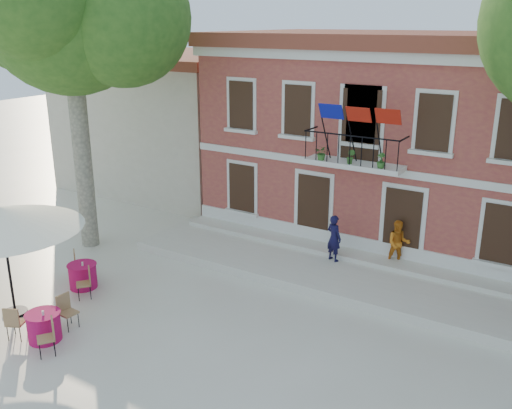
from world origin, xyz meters
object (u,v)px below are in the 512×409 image
object	(u,v)px
pedestrian_orange	(398,243)
cafe_table_0	(83,275)
plane_tree_west	(68,10)
cafe_table_1	(44,325)
patio_umbrella	(2,219)
pedestrian_navy	(334,238)

from	to	relation	value
pedestrian_orange	cafe_table_0	size ratio (longest dim) A/B	0.87
plane_tree_west	cafe_table_1	xyz separation A→B (m)	(4.07, -5.28, -7.79)
pedestrian_orange	cafe_table_0	world-z (taller)	pedestrian_orange
patio_umbrella	cafe_table_1	xyz separation A→B (m)	(1.88, -0.46, -2.42)
patio_umbrella	cafe_table_0	xyz separation A→B (m)	(0.35, 2.19, -2.43)
plane_tree_west	pedestrian_orange	bearing A→B (deg)	18.57
pedestrian_navy	pedestrian_orange	world-z (taller)	pedestrian_navy
pedestrian_navy	cafe_table_1	xyz separation A→B (m)	(-4.45, -8.06, -0.66)
patio_umbrella	cafe_table_1	size ratio (longest dim) A/B	2.29
pedestrian_navy	cafe_table_1	size ratio (longest dim) A/B	0.84
cafe_table_1	cafe_table_0	bearing A→B (deg)	119.90
pedestrian_navy	cafe_table_0	world-z (taller)	pedestrian_navy
plane_tree_west	cafe_table_1	distance (m)	10.25
patio_umbrella	pedestrian_navy	size ratio (longest dim) A/B	2.71
cafe_table_0	cafe_table_1	xyz separation A→B (m)	(1.53, -2.66, 0.01)
plane_tree_west	cafe_table_0	world-z (taller)	plane_tree_west
plane_tree_west	pedestrian_orange	size ratio (longest dim) A/B	7.29
plane_tree_west	pedestrian_navy	xyz separation A→B (m)	(8.52, 2.78, -7.13)
plane_tree_west	pedestrian_navy	distance (m)	11.45
plane_tree_west	patio_umbrella	xyz separation A→B (m)	(2.19, -4.81, -5.37)
patio_umbrella	cafe_table_0	world-z (taller)	patio_umbrella
patio_umbrella	pedestrian_navy	world-z (taller)	patio_umbrella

